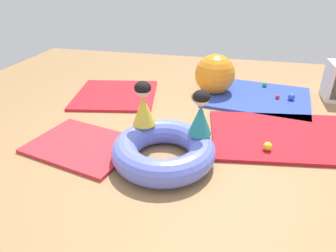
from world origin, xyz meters
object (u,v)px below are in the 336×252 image
Objects in this scene: child_in_teal at (201,113)px; play_ball_green at (265,84)px; exercise_ball_large at (215,74)px; play_ball_red at (278,97)px; play_ball_yellow at (268,146)px; child_in_yellow at (143,104)px; inflatable_cushion at (164,150)px; play_ball_blue at (291,97)px; play_ball_pink at (228,79)px.

play_ball_green is at bearing -49.03° from child_in_teal.
exercise_ball_large is (-0.01, 1.83, -0.19)m from child_in_teal.
play_ball_red is 1.00m from exercise_ball_large.
child_in_yellow is at bearing -174.15° from play_ball_yellow.
play_ball_green is (1.13, 2.40, -0.06)m from inflatable_cushion.
play_ball_green is 0.76× the size of play_ball_blue.
play_ball_pink is at bearing 68.73° from exercise_ball_large.
play_ball_green is at bearing 108.40° from play_ball_red.
child_in_teal is 2.37m from play_ball_pink.
exercise_ball_large reaches higher than play_ball_yellow.
child_in_yellow reaches higher than exercise_ball_large.
inflatable_cushion is at bearing 90.98° from child_in_teal.
play_ball_pink reaches higher than play_ball_green.
child_in_yellow is at bearing 136.81° from inflatable_cushion.
exercise_ball_large is at bearing -28.92° from child_in_teal.
inflatable_cushion is 2.24× the size of child_in_teal.
play_ball_pink is 1.07× the size of play_ball_yellow.
play_ball_red is 0.81× the size of play_ball_green.
child_in_teal reaches higher than inflatable_cushion.
exercise_ball_large is at bearing 173.60° from play_ball_red.
play_ball_yellow reaches higher than play_ball_red.
play_ball_blue is at bearing -5.53° from exercise_ball_large.
child_in_teal is 0.85m from play_ball_yellow.
play_ball_pink is at bearing 63.60° from child_in_yellow.
child_in_yellow is 1.41m from play_ball_yellow.
child_in_yellow is at bearing -137.07° from play_ball_blue.
play_ball_yellow reaches higher than play_ball_green.
play_ball_yellow is (0.53, -2.12, -0.00)m from play_ball_pink.
play_ball_red is at bearing -6.40° from exercise_ball_large.
child_in_teal is at bearing -163.87° from play_ball_yellow.
exercise_ball_large is at bearing 114.08° from play_ball_yellow.
play_ball_yellow is (-0.24, -1.51, 0.02)m from play_ball_red.
play_ball_red is 0.62× the size of play_ball_blue.
exercise_ball_large is at bearing -154.89° from play_ball_green.
exercise_ball_large reaches higher than inflatable_cushion.
child_in_teal is 4.96× the size of play_ball_yellow.
inflatable_cushion is at bearing -127.89° from play_ball_blue.
play_ball_blue is 1.18m from exercise_ball_large.
play_ball_red is at bearing -58.30° from child_in_teal.
play_ball_yellow is at bearing -65.92° from exercise_ball_large.
play_ball_yellow is (1.33, 0.14, -0.42)m from child_in_yellow.
child_in_teal reaches higher than play_ball_yellow.
exercise_ball_large reaches higher than play_ball_blue.
play_ball_pink is at bearing 168.62° from play_ball_green.
child_in_teal is at bearing -119.17° from play_ball_red.
play_ball_green is at bearing 125.81° from play_ball_blue.
play_ball_green is (-0.16, 0.49, 0.01)m from play_ball_red.
exercise_ball_large is at bearing 174.47° from play_ball_blue.
play_ball_pink reaches higher than play_ball_yellow.
inflatable_cushion reaches higher than play_ball_green.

